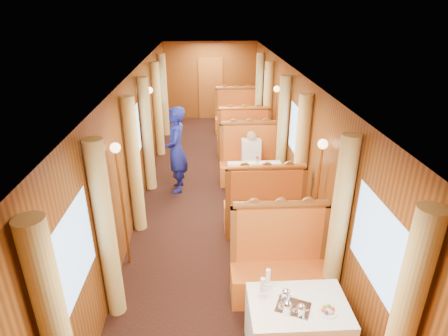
{
  "coord_description": "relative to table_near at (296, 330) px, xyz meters",
  "views": [
    {
      "loc": [
        -0.19,
        -6.46,
        3.66
      ],
      "look_at": [
        0.11,
        -0.63,
        1.05
      ],
      "focal_mm": 30.0,
      "sensor_mm": 36.0,
      "label": 1
    }
  ],
  "objects": [
    {
      "name": "floor",
      "position": [
        -0.75,
        3.5,
        -0.38
      ],
      "size": [
        3.0,
        12.0,
        0.01
      ],
      "primitive_type": null,
      "color": "black",
      "rests_on": "ground"
    },
    {
      "name": "ceiling",
      "position": [
        -0.75,
        3.5,
        2.12
      ],
      "size": [
        3.0,
        12.0,
        0.01
      ],
      "primitive_type": null,
      "rotation": [
        3.14,
        0.0,
        0.0
      ],
      "color": "silver",
      "rests_on": "wall_left"
    },
    {
      "name": "wall_far",
      "position": [
        -0.75,
        9.5,
        0.88
      ],
      "size": [
        3.0,
        0.01,
        2.5
      ],
      "primitive_type": null,
      "rotation": [
        1.57,
        0.0,
        0.0
      ],
      "color": "brown",
      "rests_on": "floor"
    },
    {
      "name": "wall_left",
      "position": [
        -2.25,
        3.5,
        0.88
      ],
      "size": [
        0.01,
        12.0,
        2.5
      ],
      "primitive_type": null,
      "rotation": [
        1.57,
        0.0,
        1.57
      ],
      "color": "brown",
      "rests_on": "floor"
    },
    {
      "name": "wall_right",
      "position": [
        0.75,
        3.5,
        0.88
      ],
      "size": [
        0.01,
        12.0,
        2.5
      ],
      "primitive_type": null,
      "rotation": [
        1.57,
        0.0,
        -1.57
      ],
      "color": "brown",
      "rests_on": "floor"
    },
    {
      "name": "doorway_far",
      "position": [
        -0.75,
        9.47,
        0.62
      ],
      "size": [
        0.8,
        0.04,
        2.0
      ],
      "primitive_type": "cube",
      "color": "brown",
      "rests_on": "floor"
    },
    {
      "name": "table_near",
      "position": [
        0.0,
        0.0,
        0.0
      ],
      "size": [
        1.05,
        0.72,
        0.75
      ],
      "primitive_type": "cube",
      "color": "white",
      "rests_on": "floor"
    },
    {
      "name": "banquette_near_aft",
      "position": [
        0.0,
        1.01,
        0.05
      ],
      "size": [
        1.3,
        0.55,
        1.34
      ],
      "color": "#B93A14",
      "rests_on": "floor"
    },
    {
      "name": "table_mid",
      "position": [
        0.0,
        3.5,
        0.0
      ],
      "size": [
        1.05,
        0.72,
        0.75
      ],
      "primitive_type": "cube",
      "color": "white",
      "rests_on": "floor"
    },
    {
      "name": "banquette_mid_fwd",
      "position": [
        0.0,
        2.49,
        0.05
      ],
      "size": [
        1.3,
        0.55,
        1.34
      ],
      "color": "#B93A14",
      "rests_on": "floor"
    },
    {
      "name": "banquette_mid_aft",
      "position": [
        0.0,
        4.51,
        0.05
      ],
      "size": [
        1.3,
        0.55,
        1.34
      ],
      "color": "#B93A14",
      "rests_on": "floor"
    },
    {
      "name": "table_far",
      "position": [
        0.0,
        7.0,
        0.0
      ],
      "size": [
        1.05,
        0.72,
        0.75
      ],
      "primitive_type": "cube",
      "color": "white",
      "rests_on": "floor"
    },
    {
      "name": "banquette_far_fwd",
      "position": [
        0.0,
        5.99,
        0.05
      ],
      "size": [
        1.3,
        0.55,
        1.34
      ],
      "color": "#B93A14",
      "rests_on": "floor"
    },
    {
      "name": "banquette_far_aft",
      "position": [
        0.0,
        8.01,
        0.05
      ],
      "size": [
        1.3,
        0.55,
        1.34
      ],
      "color": "#B93A14",
      "rests_on": "floor"
    },
    {
      "name": "tea_tray",
      "position": [
        -0.07,
        -0.05,
        0.38
      ],
      "size": [
        0.42,
        0.38,
        0.01
      ],
      "primitive_type": "cube",
      "rotation": [
        0.0,
        0.0,
        -0.43
      ],
      "color": "silver",
      "rests_on": "table_near"
    },
    {
      "name": "teapot_left",
      "position": [
        -0.16,
        -0.13,
        0.44
      ],
      "size": [
        0.19,
        0.17,
        0.13
      ],
      "primitive_type": null,
      "rotation": [
        0.0,
        0.0,
        -0.43
      ],
      "color": "silver",
      "rests_on": "tea_tray"
    },
    {
      "name": "teapot_right",
      "position": [
        -0.02,
        -0.16,
        0.43
      ],
      "size": [
        0.15,
        0.12,
        0.11
      ],
      "primitive_type": null,
      "rotation": [
        0.0,
        0.0,
        -0.14
      ],
      "color": "silver",
      "rests_on": "tea_tray"
    },
    {
      "name": "teapot_back",
      "position": [
        -0.13,
        0.05,
        0.44
      ],
      "size": [
        0.16,
        0.13,
        0.12
      ],
      "primitive_type": null,
      "rotation": [
        0.0,
        0.0,
        0.11
      ],
      "color": "silver",
      "rests_on": "tea_tray"
    },
    {
      "name": "fruit_plate",
      "position": [
        0.27,
        -0.12,
        0.39
      ],
      "size": [
        0.21,
        0.21,
        0.05
      ],
      "rotation": [
        0.0,
        0.0,
        0.29
      ],
      "color": "white",
      "rests_on": "table_near"
    },
    {
      "name": "cup_inboard",
      "position": [
        -0.38,
        0.1,
        0.48
      ],
      "size": [
        0.08,
        0.08,
        0.26
      ],
      "rotation": [
        0.0,
        0.0,
        0.05
      ],
      "color": "white",
      "rests_on": "table_near"
    },
    {
      "name": "cup_outboard",
      "position": [
        -0.3,
        0.24,
        0.48
      ],
      "size": [
        0.08,
        0.08,
        0.26
      ],
      "rotation": [
        0.0,
        0.0,
        -0.13
      ],
      "color": "white",
      "rests_on": "table_near"
    },
    {
      "name": "rose_vase_mid",
      "position": [
        0.02,
        3.49,
        0.55
      ],
      "size": [
        0.06,
        0.06,
        0.36
      ],
      "rotation": [
        0.0,
        0.0,
        -0.41
      ],
      "color": "silver",
      "rests_on": "table_mid"
    },
    {
      "name": "rose_vase_far",
      "position": [
        -0.01,
        7.01,
        0.55
      ],
      "size": [
        0.06,
        0.06,
        0.36
      ],
      "rotation": [
        0.0,
        0.0,
        -0.4
      ],
      "color": "silver",
      "rests_on": "table_far"
    },
    {
      "name": "window_left_near",
      "position": [
        -2.24,
        0.0,
        1.07
      ],
      "size": [
        0.01,
        1.2,
        0.9
      ],
      "primitive_type": null,
      "rotation": [
        1.57,
        0.0,
        1.57
      ],
      "color": "#82ADE2",
      "rests_on": "wall_left"
    },
    {
      "name": "curtain_left_near_b",
      "position": [
        -2.13,
        0.78,
        0.8
      ],
      "size": [
        0.22,
        0.22,
        2.35
      ],
      "primitive_type": "cylinder",
      "color": "#D3BB6C",
      "rests_on": "floor"
    },
    {
      "name": "window_right_near",
      "position": [
        0.74,
        0.0,
        1.07
      ],
      "size": [
        0.01,
        1.2,
        0.9
      ],
      "primitive_type": null,
      "rotation": [
        1.57,
        0.0,
        -1.57
      ],
      "color": "#82ADE2",
      "rests_on": "wall_right"
    },
    {
      "name": "curtain_right_near_a",
      "position": [
        0.63,
        -0.78,
        0.8
      ],
      "size": [
        0.22,
        0.22,
        2.35
      ],
      "primitive_type": "cylinder",
      "color": "#D3BB6C",
      "rests_on": "floor"
    },
    {
      "name": "curtain_right_near_b",
      "position": [
        0.63,
        0.78,
        0.8
      ],
      "size": [
        0.22,
        0.22,
        2.35
      ],
      "primitive_type": "cylinder",
      "color": "#D3BB6C",
      "rests_on": "floor"
    },
    {
      "name": "window_left_mid",
      "position": [
        -2.24,
        3.5,
        1.07
      ],
      "size": [
        0.01,
        1.2,
        0.9
      ],
      "primitive_type": null,
      "rotation": [
        1.57,
        0.0,
        1.57
      ],
      "color": "#82ADE2",
      "rests_on": "wall_left"
    },
    {
      "name": "curtain_left_mid_a",
      "position": [
        -2.13,
        2.72,
        0.8
      ],
      "size": [
        0.22,
        0.22,
        2.35
      ],
      "primitive_type": "cylinder",
      "color": "#D3BB6C",
      "rests_on": "floor"
    },
    {
      "name": "curtain_left_mid_b",
      "position": [
        -2.13,
        4.28,
        0.8
      ],
      "size": [
        0.22,
        0.22,
        2.35
      ],
      "primitive_type": "cylinder",
      "color": "#D3BB6C",
      "rests_on": "floor"
    },
    {
      "name": "window_right_mid",
      "position": [
        0.74,
        3.5,
        1.07
      ],
      "size": [
        0.01,
        1.2,
        0.9
      ],
      "primitive_type": null,
      "rotation": [
        1.57,
        0.0,
        -1.57
      ],
      "color": "#82ADE2",
      "rests_on": "wall_right"
    },
    {
      "name": "curtain_right_mid_a",
      "position": [
        0.63,
        2.72,
        0.8
      ],
      "size": [
        0.22,
        0.22,
        2.35
      ],
      "primitive_type": "cylinder",
      "color": "#D3BB6C",
      "rests_on": "floor"
    },
    {
      "name": "curtain_right_mid_b",
      "position": [
        0.63,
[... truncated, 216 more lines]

